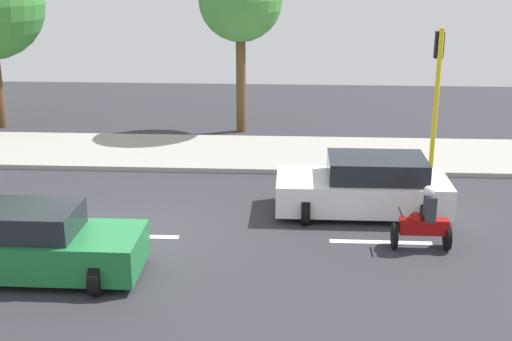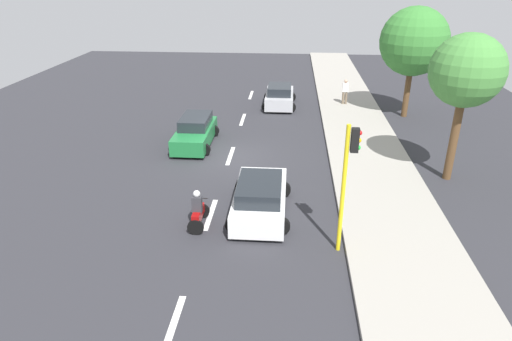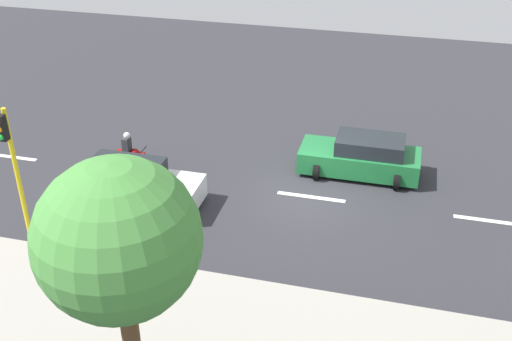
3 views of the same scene
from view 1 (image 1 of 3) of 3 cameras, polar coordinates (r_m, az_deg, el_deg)
ground_plane at (r=16.49m, az=-10.71°, el=-5.70°), size 40.00×60.00×0.10m
sidewalk at (r=22.89m, az=-6.63°, el=1.58°), size 4.00×60.00×0.15m
lane_stripe_north at (r=16.13m, az=10.56°, el=-6.02°), size 0.20×2.40×0.01m
lane_stripe_mid at (r=16.47m, az=-10.72°, el=-5.52°), size 0.20×2.40×0.01m
car_white at (r=17.63m, az=9.26°, el=-1.38°), size 2.36×4.43×1.52m
car_green at (r=14.81m, az=-18.39°, el=-5.93°), size 2.16×4.36×1.52m
motorcycle at (r=15.77m, az=14.05°, el=-4.32°), size 0.60×1.30×1.53m
traffic_light_corner at (r=20.22m, az=15.14°, el=7.23°), size 0.49×0.24×4.50m
street_tree_north at (r=24.97m, az=-1.34°, el=14.26°), size 3.07×3.07×6.46m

